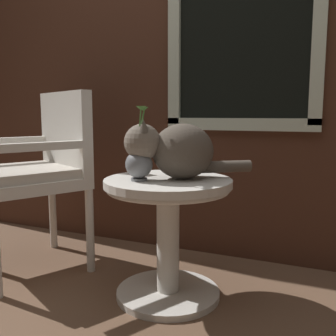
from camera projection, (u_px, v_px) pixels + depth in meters
The scene contains 6 objects.
ground_plane at pixel (141, 305), 1.74m from camera, with size 6.00×6.00×0.00m, color brown.
back_wall at pixel (201, 37), 2.25m from camera, with size 4.00×0.07×2.60m.
wicker_side_table at pixel (168, 219), 1.77m from camera, with size 0.58×0.58×0.56m.
wicker_chair at pixel (38, 166), 2.12m from camera, with size 0.72×0.72×0.98m.
cat at pixel (176, 150), 1.73m from camera, with size 0.51×0.39×0.27m.
pewter_vase_with_ivy at pixel (139, 160), 1.69m from camera, with size 0.12×0.12×0.33m.
Camera 1 is at (0.77, -1.45, 0.86)m, focal length 41.21 mm.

